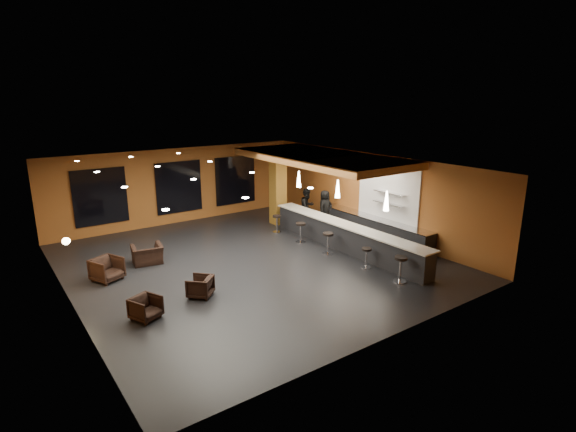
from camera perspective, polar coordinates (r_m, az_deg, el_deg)
floor at (r=16.46m, az=-4.67°, el=-5.98°), size 12.00×13.00×0.10m
ceiling at (r=15.53m, az=-4.96°, el=6.50°), size 12.00×13.00×0.10m
wall_back at (r=21.65m, az=-13.80°, el=3.76°), size 12.00×0.10×3.50m
wall_front at (r=11.08m, az=13.08°, el=-7.14°), size 12.00×0.10×3.50m
wall_left at (r=13.95m, az=-26.67°, el=-3.73°), size 0.10×13.00×3.50m
wall_right at (r=19.60m, az=10.54°, el=2.77°), size 0.10×13.00×3.50m
wood_soffit at (r=18.66m, az=4.13°, el=7.39°), size 3.60×8.00×0.28m
window_left at (r=20.55m, az=-22.73°, el=2.26°), size 2.20×0.06×2.40m
window_center at (r=21.56m, az=-13.68°, el=3.58°), size 2.20×0.06×2.40m
window_right at (r=22.82m, az=-6.70°, el=4.54°), size 2.20×0.06×2.40m
tile_backsplash at (r=18.82m, az=12.57°, el=2.93°), size 0.06×3.20×2.40m
bar_counter at (r=17.60m, az=7.24°, el=-2.73°), size 0.60×8.00×1.00m
bar_top at (r=17.45m, az=7.29°, el=-1.09°), size 0.78×8.10×0.05m
prep_counter at (r=19.31m, az=10.59°, el=-1.46°), size 0.70×6.00×0.86m
prep_top at (r=19.19m, az=10.65°, el=-0.16°), size 0.72×6.00×0.03m
wall_shelf_lower at (r=18.68m, az=12.67°, el=1.57°), size 0.30×1.50×0.03m
wall_shelf_upper at (r=18.58m, az=12.75°, el=2.92°), size 0.30×1.50×0.03m
column at (r=20.77m, az=-1.29°, el=3.72°), size 0.60×0.60×3.50m
wall_sconce at (r=14.43m, az=-26.36°, el=-2.88°), size 0.22×0.22×0.22m
pendant_0 at (r=15.77m, az=12.39°, el=1.89°), size 0.20×0.20×0.70m
pendant_1 at (r=17.49m, az=6.33°, el=3.45°), size 0.20×0.20×0.70m
pendant_2 at (r=19.38m, az=1.38°, el=4.69°), size 0.20×0.20×0.70m
staff_a at (r=19.65m, az=4.84°, el=0.51°), size 0.70×0.49×1.83m
staff_b at (r=20.78m, az=2.44°, el=1.19°), size 0.94×0.79×1.71m
staff_c at (r=20.78m, az=4.67°, el=1.05°), size 0.92×0.74×1.64m
armchair_a at (r=12.94m, az=-17.62°, el=-11.05°), size 0.91×0.92×0.64m
armchair_b at (r=13.87m, az=-11.10°, el=-8.77°), size 0.98×0.98×0.64m
armchair_c at (r=15.83m, az=-21.99°, el=-6.29°), size 1.11×1.12×0.78m
armchair_d at (r=16.90m, az=-17.43°, el=-4.67°), size 1.19×1.08×0.68m
bar_stool_0 at (r=14.96m, az=14.10°, el=-6.16°), size 0.44×0.44×0.86m
bar_stool_1 at (r=15.93m, az=9.93°, el=-4.93°), size 0.37×0.37×0.72m
bar_stool_2 at (r=17.07m, az=5.10°, el=-3.13°), size 0.42×0.42×0.83m
bar_stool_3 at (r=18.31m, az=1.62°, el=-1.78°), size 0.42×0.42×0.84m
bar_stool_4 at (r=19.67m, az=-1.42°, el=-0.70°), size 0.39×0.39×0.77m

